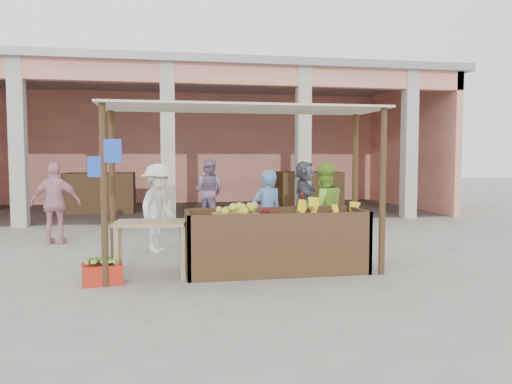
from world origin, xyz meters
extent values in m
plane|color=slate|center=(0.00, 0.00, 0.00)|extent=(60.00, 60.00, 0.00)
cube|color=#EE977C|center=(0.00, 11.40, 2.00)|extent=(14.00, 0.20, 4.00)
cube|color=#EE977C|center=(6.90, 8.50, 2.00)|extent=(0.20, 6.00, 4.00)
cube|color=#EE977C|center=(0.00, 5.65, 3.75)|extent=(14.00, 0.30, 0.50)
cube|color=gray|center=(0.00, 8.50, 4.10)|extent=(14.40, 6.40, 0.20)
cube|color=#A7A199|center=(-4.50, 5.65, 2.00)|extent=(0.35, 0.35, 4.00)
cube|color=#A7A199|center=(-1.00, 5.65, 2.00)|extent=(0.35, 0.35, 4.00)
cube|color=#A7A199|center=(2.50, 5.65, 2.00)|extent=(0.35, 0.35, 4.00)
cube|color=#A7A199|center=(5.50, 5.65, 2.00)|extent=(0.35, 0.35, 4.00)
cube|color=#452E1B|center=(-3.00, 8.50, 0.60)|extent=(2.00, 1.20, 1.20)
cube|color=#452E1B|center=(3.50, 8.50, 0.60)|extent=(2.00, 1.20, 1.20)
cube|color=#452E1B|center=(0.50, 0.00, 0.40)|extent=(2.60, 0.95, 0.80)
cylinder|color=#452E1B|center=(-1.85, -0.45, 1.18)|extent=(0.09, 0.09, 2.35)
cylinder|color=#452E1B|center=(1.95, -0.45, 1.18)|extent=(0.09, 0.09, 2.35)
cylinder|color=#452E1B|center=(-1.85, 0.60, 1.18)|extent=(0.09, 0.09, 2.35)
cylinder|color=#452E1B|center=(1.95, 0.60, 1.18)|extent=(0.09, 0.09, 2.35)
cube|color=beige|center=(0.05, 0.08, 2.37)|extent=(4.00, 1.35, 0.03)
cube|color=blue|center=(-1.73, -0.45, 1.75)|extent=(0.22, 0.08, 0.30)
cube|color=blue|center=(-1.95, -0.45, 1.55)|extent=(0.18, 0.07, 0.26)
cube|color=#9D7051|center=(-0.08, -0.01, 0.83)|extent=(0.66, 0.57, 0.06)
ellipsoid|color=#EEE946|center=(-0.08, -0.01, 0.92)|extent=(0.56, 0.49, 0.12)
ellipsoid|color=maroon|center=(0.40, 0.06, 0.88)|extent=(0.49, 0.40, 0.16)
cube|color=tan|center=(-1.29, -0.06, 0.76)|extent=(1.04, 0.75, 0.04)
cube|color=tan|center=(-1.72, -0.33, 0.37)|extent=(0.06, 0.06, 0.74)
cube|color=tan|center=(-0.85, -0.33, 0.37)|extent=(0.06, 0.06, 0.74)
cube|color=tan|center=(-1.72, 0.21, 0.37)|extent=(0.06, 0.06, 0.74)
cube|color=tan|center=(-0.85, 0.21, 0.37)|extent=(0.06, 0.06, 0.74)
cube|color=#AD2212|center=(-1.91, -0.29, 0.13)|extent=(0.56, 0.44, 0.26)
ellipsoid|color=maroon|center=(2.87, 5.06, 0.31)|extent=(0.46, 0.46, 0.62)
ellipsoid|color=maroon|center=(3.23, 5.12, 0.31)|extent=(0.46, 0.46, 0.62)
ellipsoid|color=maroon|center=(3.06, 5.38, 0.31)|extent=(0.46, 0.46, 0.62)
imported|color=#5081C0|center=(0.55, 0.86, 0.78)|extent=(0.69, 0.59, 1.56)
imported|color=#8BC137|center=(1.49, 0.81, 0.83)|extent=(0.85, 0.55, 1.67)
imported|color=maroon|center=(1.13, 2.64, 0.51)|extent=(1.34, 2.07, 1.03)
imported|color=white|center=(-1.21, 1.86, 0.84)|extent=(0.96, 1.20, 1.68)
imported|color=#CF899A|center=(-3.15, 3.03, 0.84)|extent=(1.03, 0.60, 1.69)
imported|color=#484A55|center=(2.18, 4.36, 0.83)|extent=(1.11, 1.66, 1.67)
imported|color=gray|center=(0.00, 5.50, 0.88)|extent=(0.99, 0.87, 1.77)
camera|label=1|loc=(-1.08, -7.04, 1.67)|focal=35.00mm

